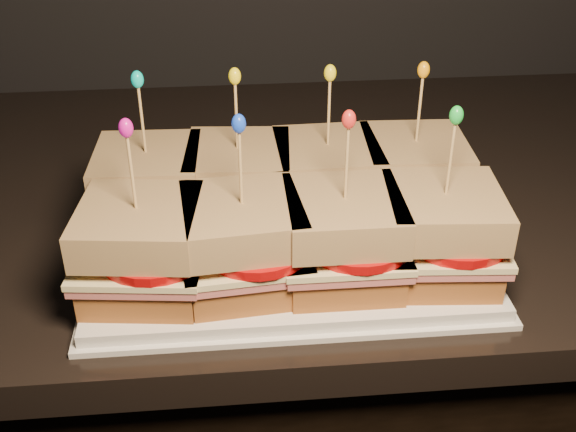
{
  "coord_description": "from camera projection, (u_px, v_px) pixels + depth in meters",
  "views": [
    {
      "loc": [
        0.61,
        0.91,
        1.3
      ],
      "look_at": [
        0.66,
        1.51,
        0.93
      ],
      "focal_mm": 45.0,
      "sensor_mm": 36.0,
      "label": 1
    }
  ],
  "objects": [
    {
      "name": "granite_slab",
      "position": [
        66.0,
        202.0,
        0.87
      ],
      "size": [
        2.42,
        0.66,
        0.04
      ],
      "primitive_type": "cube",
      "color": "black",
      "rests_on": "cabinet"
    },
    {
      "name": "platter",
      "position": [
        288.0,
        255.0,
        0.72
      ],
      "size": [
        0.38,
        0.24,
        0.02
      ],
      "primitive_type": "cube",
      "color": "white",
      "rests_on": "granite_slab"
    },
    {
      "name": "platter_rim",
      "position": [
        288.0,
        260.0,
        0.73
      ],
      "size": [
        0.39,
        0.25,
        0.01
      ],
      "primitive_type": "cube",
      "color": "white",
      "rests_on": "granite_slab"
    },
    {
      "name": "sandwich_0_bread_bot",
      "position": [
        153.0,
        214.0,
        0.75
      ],
      "size": [
        0.1,
        0.1,
        0.03
      ],
      "primitive_type": "cube",
      "rotation": [
        0.0,
        0.0,
        -0.04
      ],
      "color": "brown",
      "rests_on": "platter"
    },
    {
      "name": "sandwich_0_ham",
      "position": [
        151.0,
        199.0,
        0.74
      ],
      "size": [
        0.12,
        0.11,
        0.01
      ],
      "primitive_type": "cube",
      "rotation": [
        0.0,
        0.0,
        -0.04
      ],
      "color": "#C95C5B",
      "rests_on": "sandwich_0_bread_bot"
    },
    {
      "name": "sandwich_0_cheese",
      "position": [
        150.0,
        193.0,
        0.73
      ],
      "size": [
        0.12,
        0.11,
        0.01
      ],
      "primitive_type": "cube",
      "rotation": [
        0.0,
        0.0,
        -0.04
      ],
      "color": "beige",
      "rests_on": "sandwich_0_ham"
    },
    {
      "name": "sandwich_0_tomato",
      "position": [
        161.0,
        189.0,
        0.73
      ],
      "size": [
        0.1,
        0.1,
        0.01
      ],
      "primitive_type": "cylinder",
      "color": "#AB090A",
      "rests_on": "sandwich_0_cheese"
    },
    {
      "name": "sandwich_0_bread_top",
      "position": [
        147.0,
        167.0,
        0.72
      ],
      "size": [
        0.11,
        0.11,
        0.03
      ],
      "primitive_type": "cube",
      "rotation": [
        0.0,
        0.0,
        -0.04
      ],
      "color": "#5A2F0E",
      "rests_on": "sandwich_0_tomato"
    },
    {
      "name": "sandwich_0_pick",
      "position": [
        142.0,
        124.0,
        0.69
      ],
      "size": [
        0.0,
        0.0,
        0.09
      ],
      "primitive_type": "cylinder",
      "color": "tan",
      "rests_on": "sandwich_0_bread_top"
    },
    {
      "name": "sandwich_0_frill",
      "position": [
        137.0,
        79.0,
        0.67
      ],
      "size": [
        0.01,
        0.01,
        0.02
      ],
      "primitive_type": "ellipsoid",
      "color": "#05C6BB",
      "rests_on": "sandwich_0_pick"
    },
    {
      "name": "sandwich_1_bread_bot",
      "position": [
        240.0,
        210.0,
        0.75
      ],
      "size": [
        0.11,
        0.11,
        0.03
      ],
      "primitive_type": "cube",
      "rotation": [
        0.0,
        0.0,
        -0.08
      ],
      "color": "brown",
      "rests_on": "platter"
    },
    {
      "name": "sandwich_1_ham",
      "position": [
        240.0,
        195.0,
        0.75
      ],
      "size": [
        0.12,
        0.12,
        0.01
      ],
      "primitive_type": "cube",
      "rotation": [
        0.0,
        0.0,
        -0.08
      ],
      "color": "#C95C5B",
      "rests_on": "sandwich_1_bread_bot"
    },
    {
      "name": "sandwich_1_cheese",
      "position": [
        239.0,
        189.0,
        0.74
      ],
      "size": [
        0.12,
        0.12,
        0.01
      ],
      "primitive_type": "cube",
      "rotation": [
        0.0,
        0.0,
        -0.08
      ],
      "color": "beige",
      "rests_on": "sandwich_1_ham"
    },
    {
      "name": "sandwich_1_tomato",
      "position": [
        251.0,
        185.0,
        0.73
      ],
      "size": [
        0.1,
        0.1,
        0.01
      ],
      "primitive_type": "cylinder",
      "color": "#AB090A",
      "rests_on": "sandwich_1_cheese"
    },
    {
      "name": "sandwich_1_bread_top",
      "position": [
        238.0,
        164.0,
        0.73
      ],
      "size": [
        0.11,
        0.11,
        0.03
      ],
      "primitive_type": "cube",
      "rotation": [
        0.0,
        0.0,
        -0.08
      ],
      "color": "#5A2F0E",
      "rests_on": "sandwich_1_tomato"
    },
    {
      "name": "sandwich_1_pick",
      "position": [
        237.0,
        120.0,
        0.7
      ],
      "size": [
        0.0,
        0.0,
        0.09
      ],
      "primitive_type": "cylinder",
      "color": "tan",
      "rests_on": "sandwich_1_bread_top"
    },
    {
      "name": "sandwich_1_frill",
      "position": [
        235.0,
        76.0,
        0.68
      ],
      "size": [
        0.01,
        0.01,
        0.02
      ],
      "primitive_type": "ellipsoid",
      "color": "yellow",
      "rests_on": "sandwich_1_pick"
    },
    {
      "name": "sandwich_2_bread_bot",
      "position": [
        326.0,
        206.0,
        0.76
      ],
      "size": [
        0.1,
        0.1,
        0.03
      ],
      "primitive_type": "cube",
      "rotation": [
        0.0,
        0.0,
        0.03
      ],
      "color": "brown",
      "rests_on": "platter"
    },
    {
      "name": "sandwich_2_ham",
      "position": [
        326.0,
        191.0,
        0.75
      ],
      "size": [
        0.11,
        0.11,
        0.01
      ],
      "primitive_type": "cube",
      "rotation": [
        0.0,
        0.0,
        0.03
      ],
      "color": "#C95C5B",
      "rests_on": "sandwich_2_bread_bot"
    },
    {
      "name": "sandwich_2_cheese",
      "position": [
        327.0,
        185.0,
        0.75
      ],
      "size": [
        0.12,
        0.11,
        0.01
      ],
      "primitive_type": "cube",
      "rotation": [
        0.0,
        0.0,
        0.03
      ],
      "color": "beige",
      "rests_on": "sandwich_2_ham"
    },
    {
      "name": "sandwich_2_tomato",
      "position": [
        339.0,
        181.0,
        0.74
      ],
      "size": [
        0.1,
        0.1,
        0.01
      ],
      "primitive_type": "cylinder",
      "color": "#AB090A",
      "rests_on": "sandwich_2_cheese"
    },
    {
      "name": "sandwich_2_bread_top",
      "position": [
        327.0,
        160.0,
        0.73
      ],
      "size": [
        0.11,
        0.11,
        0.03
      ],
      "primitive_type": "cube",
      "rotation": [
        0.0,
        0.0,
        0.03
      ],
      "color": "#5A2F0E",
      "rests_on": "sandwich_2_tomato"
    },
    {
      "name": "sandwich_2_pick",
      "position": [
        329.0,
        117.0,
        0.71
      ],
      "size": [
        0.0,
        0.0,
        0.09
      ],
      "primitive_type": "cylinder",
      "color": "tan",
      "rests_on": "sandwich_2_bread_top"
    },
    {
      "name": "sandwich_2_frill",
      "position": [
        330.0,
        73.0,
        0.68
      ],
      "size": [
        0.01,
        0.01,
        0.02
      ],
      "primitive_type": "ellipsoid",
      "color": "yellow",
      "rests_on": "sandwich_2_pick"
    },
    {
      "name": "sandwich_3_bread_bot",
      "position": [
        410.0,
        202.0,
        0.77
      ],
      "size": [
        0.11,
        0.11,
        0.03
      ],
      "primitive_type": "cube",
      "rotation": [
        0.0,
        0.0,
        -0.05
      ],
      "color": "brown",
      "rests_on": "platter"
    },
    {
      "name": "sandwich_3_ham",
      "position": [
        411.0,
        187.0,
        0.76
      ],
      "size": [
        0.12,
        0.11,
        0.01
      ],
      "primitive_type": "cube",
      "rotation": [
        0.0,
        0.0,
        -0.05
      ],
      "color": "#C95C5B",
      "rests_on": "sandwich_3_bread_bot"
    },
    {
      "name": "sandwich_3_cheese",
      "position": [
        412.0,
        181.0,
        0.76
      ],
      "size": [
        0.12,
        0.11,
        0.01
      ],
      "primitive_type": "cube",
      "rotation": [
        0.0,
        0.0,
        -0.05
      ],
      "color": "beige",
      "rests_on": "sandwich_3_ham"
    },
    {
      "name": "sandwich_3_tomato",
      "position": [
        425.0,
        177.0,
        0.75
      ],
      "size": [
        0.1,
        0.1,
        0.01
      ],
      "primitive_type": "cylinder",
      "color": "#AB090A",
      "rests_on": "sandwich_3_cheese"
    },
    {
      "name": "sandwich_3_bread_top",
      "position": [
        415.0,
        156.0,
        0.74
      ],
      "size": [
        0.11,
        0.11,
        0.03
      ],
      "primitive_type": "cube",
      "rotation": [
        0.0,
        0.0,
        -0.05
      ],
      "color": "#5A2F0E",
      "rests_on": "sandwich_3_tomato"
    },
    {
      "name": "sandwich_3_pick",
      "position": [
        419.0,
        113.0,
        0.72
      ],
      "size": [
        0.0,
        0.0,
        0.09
      ],
      "primitive_type": "cylinder",
      "color": "tan",
      "rests_on": "sandwich_3_bread_top"
    },
    {
      "name": "sandwich_3_frill",
      "position": [
        424.0,
        70.0,
        0.69
      ],
      "size": [
        0.01,
        0.01,
        0.02
      ],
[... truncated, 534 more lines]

